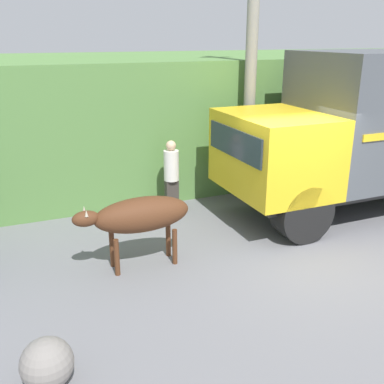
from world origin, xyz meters
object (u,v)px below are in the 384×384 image
at_px(pedestrian_on_hill, 171,174).
at_px(roadside_rock, 47,364).
at_px(brown_cow, 140,216).
at_px(utility_pole, 252,50).
at_px(cargo_truck, 369,127).

xyz_separation_m(pedestrian_on_hill, roadside_rock, (-3.20, -4.52, -0.62)).
distance_m(brown_cow, roadside_rock, 3.07).
distance_m(pedestrian_on_hill, utility_pole, 3.35).
height_order(brown_cow, pedestrian_on_hill, pedestrian_on_hill).
distance_m(cargo_truck, brown_cow, 5.70).
bearing_deg(cargo_truck, brown_cow, -175.06).
bearing_deg(brown_cow, roadside_rock, -119.57).
bearing_deg(utility_pole, roadside_rock, -137.78).
relative_size(brown_cow, roadside_rock, 3.28).
height_order(utility_pole, roadside_rock, utility_pole).
xyz_separation_m(cargo_truck, roadside_rock, (-7.40, -3.11, -1.61)).
bearing_deg(pedestrian_on_hill, roadside_rock, 56.26).
xyz_separation_m(brown_cow, pedestrian_on_hill, (1.37, 2.15, -0.02)).
xyz_separation_m(cargo_truck, pedestrian_on_hill, (-4.19, 1.41, -0.99)).
bearing_deg(brown_cow, cargo_truck, 15.67).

